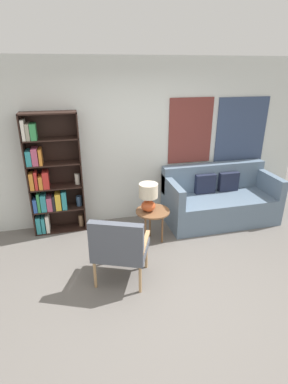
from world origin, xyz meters
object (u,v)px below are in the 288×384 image
Objects in this scene: bookshelf at (49,181)px; table_lamp at (148,196)px; couch at (219,201)px; side_table at (153,214)px; armchair at (119,246)px.

bookshelf reaches higher than table_lamp.
table_lamp is at bearing -26.88° from bookshelf.
couch is 1.53m from table_lamp.
bookshelf is at bearing 153.98° from side_table.
bookshelf is at bearing 117.74° from armchair.
table_lamp is (0.59, 0.86, 0.24)m from armchair.
armchair is at bearing -124.60° from table_lamp.
bookshelf reaches higher than couch.
bookshelf is 4.43× the size of table_lamp.
couch is at bearing 17.30° from table_lamp.
armchair is 1.73× the size of side_table.
couch is at bearing -5.72° from bookshelf.
couch reaches higher than side_table.
armchair is 1.08m from side_table.
bookshelf reaches higher than armchair.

